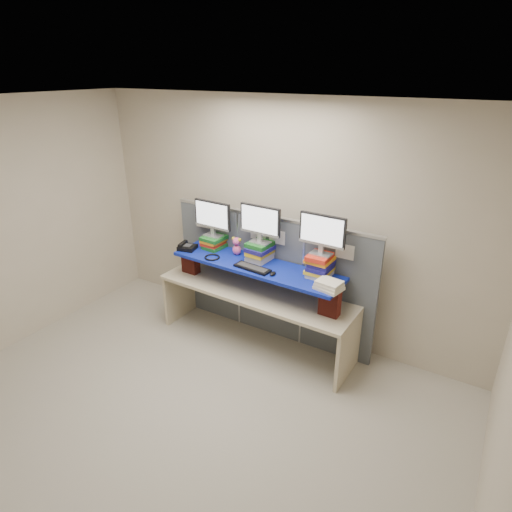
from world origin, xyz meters
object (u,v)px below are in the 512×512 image
Objects in this scene: blue_board at (256,266)px; keyboard at (252,268)px; monitor_center at (260,222)px; desk_phone at (187,247)px; desk at (256,300)px; monitor_right at (322,232)px; monitor_left at (213,217)px.

blue_board is 4.62× the size of keyboard.
monitor_center is 2.12× the size of desk_phone.
keyboard is at bearing -16.73° from desk_phone.
monitor_right reaches higher than desk.
monitor_right is at bearing 9.36° from blue_board.
blue_board is at bearing -9.78° from monitor_left.
monitor_right is 1.14× the size of keyboard.
desk_phone reaches higher than keyboard.
blue_board is (0.00, -0.00, 0.45)m from desk.
blue_board is 4.05× the size of monitor_center.
desk is 0.50m from keyboard.
monitor_center is 1.00× the size of monitor_right.
blue_board is 0.49m from monitor_center.
monitor_left reaches higher than desk_phone.
monitor_right reaches higher than monitor_left.
desk_phone is (-0.25, -0.20, -0.37)m from monitor_left.
monitor_left is (-0.68, 0.14, 0.86)m from desk.
blue_board is at bearing -85.74° from desk.
monitor_center reaches higher than keyboard.
keyboard is (0.03, -0.13, 0.03)m from blue_board.
monitor_left is at bearing 180.00° from monitor_right.
monitor_right reaches higher than desk_phone.
monitor_left is 0.49m from desk_phone.
monitor_right is 2.12× the size of desk_phone.
monitor_right reaches higher than keyboard.
monitor_center is (-0.02, 0.12, 0.92)m from desk.
desk_phone is (-0.94, -0.07, 0.05)m from blue_board.
desk_phone is (-0.94, -0.07, 0.50)m from desk.
desk is 4.78× the size of monitor_center.
monitor_right is (0.72, 0.10, 0.95)m from desk.
monitor_center is 0.51m from keyboard.
blue_board is 0.81m from monitor_left.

